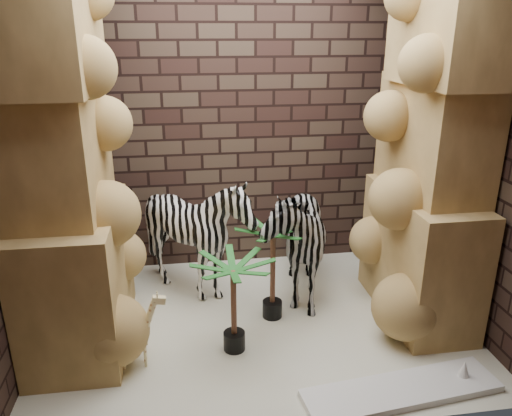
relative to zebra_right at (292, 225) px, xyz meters
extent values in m
plane|color=silver|center=(-0.40, -0.50, -0.68)|extent=(3.50, 3.50, 0.00)
plane|color=black|center=(-0.40, 0.75, 0.82)|extent=(3.50, 0.00, 3.50)
plane|color=black|center=(-0.40, -1.75, 0.82)|extent=(3.50, 0.00, 3.50)
plane|color=black|center=(-2.15, -0.50, 0.82)|extent=(0.00, 3.00, 3.00)
plane|color=black|center=(1.35, -0.50, 0.82)|extent=(0.00, 3.00, 3.00)
imported|color=white|center=(0.00, 0.00, 0.00)|extent=(0.77, 1.23, 1.36)
imported|color=white|center=(-0.86, 0.08, -0.14)|extent=(0.98, 1.21, 1.09)
cube|color=white|center=(0.46, -1.51, -0.66)|extent=(1.43, 0.50, 0.05)
camera|label=1|loc=(-0.94, -4.11, 1.70)|focal=34.82mm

